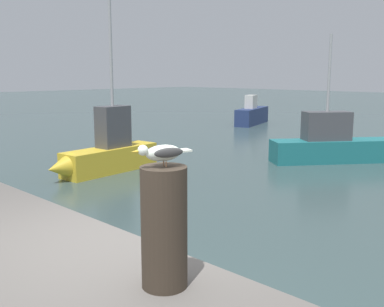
{
  "coord_description": "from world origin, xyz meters",
  "views": [
    {
      "loc": [
        2.81,
        -2.27,
        2.61
      ],
      "look_at": [
        0.79,
        -0.2,
        2.1
      ],
      "focal_mm": 42.54,
      "sensor_mm": 36.0,
      "label": 1
    }
  ],
  "objects": [
    {
      "name": "mooring_post",
      "position": [
        0.79,
        -0.45,
        1.66
      ],
      "size": [
        0.29,
        0.29,
        0.78
      ],
      "primitive_type": "cylinder",
      "color": "#382D23",
      "rests_on": "harbor_quay"
    },
    {
      "name": "seagull",
      "position": [
        0.79,
        -0.46,
        2.14
      ],
      "size": [
        0.2,
        0.39,
        0.14
      ],
      "color": "tan",
      "rests_on": "mooring_post"
    },
    {
      "name": "boat_teal",
      "position": [
        -3.28,
        10.41,
        0.5
      ],
      "size": [
        3.38,
        3.99,
        3.73
      ],
      "color": "#1E7075",
      "rests_on": "ground_plane"
    },
    {
      "name": "boat_yellow",
      "position": [
        -7.06,
        4.56,
        0.56
      ],
      "size": [
        1.01,
        3.37,
        5.09
      ],
      "color": "yellow",
      "rests_on": "ground_plane"
    },
    {
      "name": "boat_navy",
      "position": [
        -11.35,
        16.82,
        0.48
      ],
      "size": [
        1.89,
        3.79,
        1.5
      ],
      "color": "navy",
      "rests_on": "ground_plane"
    }
  ]
}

